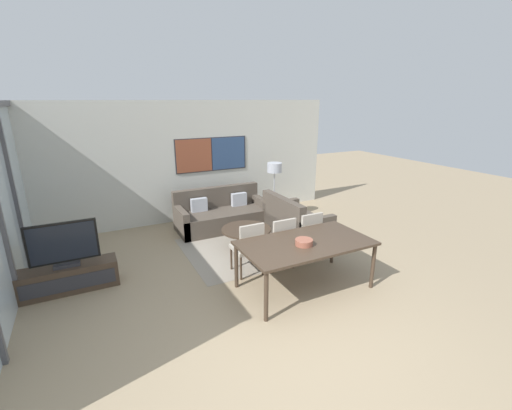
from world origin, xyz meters
The scene contains 14 objects.
ground_plane centered at (0.00, 0.00, 0.00)m, with size 24.00×24.00×0.00m, color #9E896B.
wall_back centered at (0.02, 5.02, 1.41)m, with size 7.50×0.09×2.80m.
area_rug centered at (0.51, 2.82, 0.00)m, with size 2.34×2.10×0.01m.
tv_console centered at (-2.57, 2.64, 0.21)m, with size 1.38×0.40×0.41m.
television centered at (-2.57, 2.64, 0.75)m, with size 0.96×0.20×0.69m.
sofa_main centered at (0.51, 4.14, 0.28)m, with size 2.05×0.90×0.89m.
sofa_side centered at (1.69, 2.94, 0.28)m, with size 0.90×1.48×0.89m.
coffee_table centered at (0.51, 2.82, 0.31)m, with size 0.96×0.96×0.41m.
dining_table centered at (0.68, 1.09, 0.71)m, with size 1.99×1.08×0.77m.
dining_chair_left centered at (0.10, 1.86, 0.52)m, with size 0.46×0.46×0.92m.
dining_chair_centre centered at (0.68, 1.82, 0.52)m, with size 0.46×0.46×0.92m.
dining_chair_right centered at (1.26, 1.86, 0.52)m, with size 0.46×0.46×0.92m.
fruit_bowl centered at (0.59, 1.00, 0.82)m, with size 0.26×0.26×0.09m.
floor_lamp centered at (1.80, 3.99, 1.19)m, with size 0.34×0.34×1.41m.
Camera 1 is at (-2.13, -2.80, 2.82)m, focal length 24.00 mm.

